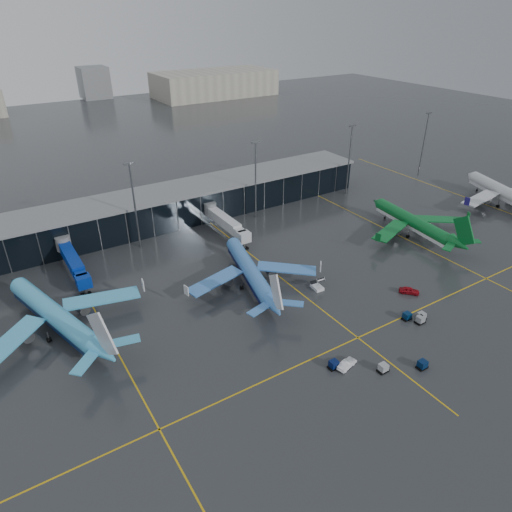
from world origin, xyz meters
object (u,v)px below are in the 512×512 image
airliner_arkefly (51,304)px  airliner_aer_lingus (414,214)px  airliner_ba (506,186)px  service_van_red (409,290)px  service_van_white (347,364)px  airliner_klm_near (250,262)px  baggage_carts (399,340)px  mobile_airstair (317,286)px

airliner_arkefly → airliner_aer_lingus: size_ratio=1.09×
airliner_ba → service_van_red: airliner_ba is taller
airliner_arkefly → service_van_white: 62.53m
airliner_arkefly → airliner_ba: bearing=-19.6°
airliner_aer_lingus → service_van_red: bearing=-132.3°
airliner_arkefly → airliner_klm_near: airliner_arkefly is taller
airliner_klm_near → service_van_red: (30.80, -24.87, -5.44)m
airliner_aer_lingus → airliner_ba: airliner_ba is taller
airliner_klm_near → baggage_carts: bearing=-55.1°
mobile_airstair → service_van_white: bearing=-112.6°
airliner_klm_near → airliner_aer_lingus: bearing=11.6°
airliner_ba → baggage_carts: (-88.77, -33.65, -6.25)m
mobile_airstair → service_van_red: size_ratio=0.71×
airliner_aer_lingus → airliner_klm_near: bearing=-175.0°
airliner_arkefly → service_van_white: bearing=-59.0°
airliner_ba → airliner_aer_lingus: bearing=-162.4°
airliner_arkefly → service_van_white: size_ratio=9.59×
airliner_ba → airliner_klm_near: bearing=-162.7°
airliner_klm_near → service_van_red: size_ratio=8.45×
airliner_klm_near → service_van_white: airliner_klm_near is taller
service_van_red → airliner_klm_near: bearing=98.3°
airliner_klm_near → service_van_red: bearing=-25.4°
airliner_aer_lingus → baggage_carts: 55.59m
baggage_carts → service_van_white: baggage_carts is taller
airliner_arkefly → airliner_klm_near: bearing=-23.7°
airliner_ba → baggage_carts: airliner_ba is taller
mobile_airstair → service_van_red: 22.50m
airliner_ba → service_van_white: size_ratio=9.67×
mobile_airstair → airliner_arkefly: bearing=168.1°
airliner_klm_near → airliner_aer_lingus: airliner_aer_lingus is taller
airliner_klm_near → baggage_carts: (14.34, -36.71, -5.50)m
mobile_airstair → service_van_red: bearing=-33.0°
mobile_airstair → service_van_red: mobile_airstair is taller
baggage_carts → service_van_white: bearing=178.4°
service_van_red → mobile_airstair: bearing=99.7°
airliner_arkefly → mobile_airstair: airliner_arkefly is taller
airliner_aer_lingus → airliner_ba: (45.74, -1.08, 0.61)m
airliner_ba → mobile_airstair: bearing=-155.9°
airliner_aer_lingus → service_van_white: bearing=-142.1°
airliner_arkefly → airliner_klm_near: size_ratio=1.11×
mobile_airstair → baggage_carts: bearing=-82.4°
mobile_airstair → service_van_white: mobile_airstair is taller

